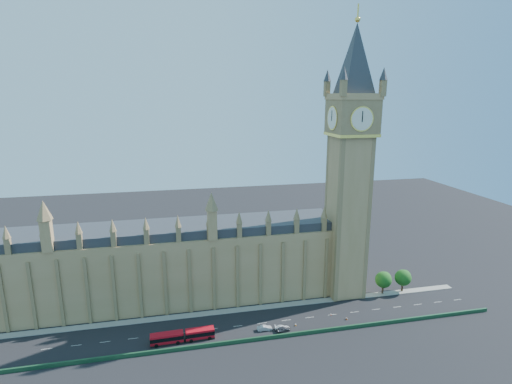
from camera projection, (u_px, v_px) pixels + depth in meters
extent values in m
plane|color=black|center=(250.00, 325.00, 127.44)|extent=(400.00, 400.00, 0.00)
cube|color=#9E7D4C|center=(168.00, 267.00, 140.32)|extent=(120.00, 20.00, 25.00)
cube|color=#2D3035|center=(166.00, 229.00, 137.09)|extent=(120.00, 18.00, 3.00)
cube|color=#9E7D4C|center=(347.00, 218.00, 141.87)|extent=(12.00, 12.00, 58.00)
cube|color=olive|center=(352.00, 118.00, 133.77)|extent=(14.00, 14.00, 12.00)
cylinder|color=silver|center=(362.00, 119.00, 126.98)|extent=(7.20, 0.30, 7.20)
cube|color=#9E7D4C|center=(353.00, 96.00, 132.15)|extent=(14.50, 14.50, 2.00)
pyramid|color=#2D3035|center=(357.00, 22.00, 126.83)|extent=(20.59, 20.59, 22.00)
sphere|color=#F2C64C|center=(358.00, 20.00, 126.65)|extent=(1.80, 1.80, 1.80)
cube|color=#1E4C2D|center=(256.00, 339.00, 118.75)|extent=(160.00, 0.60, 1.20)
cube|color=gray|center=(245.00, 309.00, 136.46)|extent=(160.00, 3.00, 0.16)
cylinder|color=#382619|center=(383.00, 288.00, 147.20)|extent=(0.70, 0.70, 4.00)
sphere|color=#194913|center=(383.00, 280.00, 146.39)|extent=(6.00, 6.00, 6.00)
sphere|color=#194913|center=(385.00, 278.00, 146.70)|extent=(4.38, 4.38, 4.38)
cylinder|color=#382619|center=(402.00, 286.00, 148.84)|extent=(0.70, 0.70, 4.00)
sphere|color=#194913|center=(403.00, 278.00, 148.03)|extent=(6.00, 6.00, 6.00)
sphere|color=#194913|center=(405.00, 276.00, 148.34)|extent=(4.38, 4.38, 4.38)
cube|color=#B50C18|center=(167.00, 338.00, 117.35)|extent=(9.68, 2.96, 3.20)
cube|color=#B50C18|center=(200.00, 334.00, 119.62)|extent=(8.61, 2.92, 3.20)
cube|color=black|center=(167.00, 337.00, 117.26)|extent=(9.73, 3.01, 1.22)
cube|color=black|center=(200.00, 333.00, 119.54)|extent=(8.66, 2.97, 1.22)
cylinder|color=black|center=(183.00, 337.00, 118.46)|extent=(0.92, 2.58, 2.56)
cylinder|color=black|center=(156.00, 346.00, 115.62)|extent=(1.08, 0.35, 1.07)
cylinder|color=black|center=(156.00, 341.00, 118.13)|extent=(1.08, 0.35, 1.07)
cylinder|color=black|center=(178.00, 343.00, 117.06)|extent=(1.08, 0.35, 1.07)
cylinder|color=black|center=(177.00, 338.00, 119.57)|extent=(1.08, 0.35, 1.07)
cylinder|color=black|center=(191.00, 341.00, 117.97)|extent=(1.08, 0.35, 1.07)
cylinder|color=black|center=(191.00, 336.00, 120.49)|extent=(1.08, 0.35, 1.07)
cylinder|color=black|center=(210.00, 338.00, 119.25)|extent=(1.08, 0.35, 1.07)
cylinder|color=black|center=(209.00, 333.00, 121.77)|extent=(1.08, 0.35, 1.07)
imported|color=#44454C|center=(283.00, 329.00, 123.60)|extent=(4.66, 2.35, 1.52)
imported|color=#A1A4A8|center=(265.00, 328.00, 124.11)|extent=(4.70, 1.78, 1.53)
imported|color=white|center=(282.00, 328.00, 124.51)|extent=(4.99, 2.57, 1.39)
cube|color=black|center=(296.00, 326.00, 126.78)|extent=(0.58, 0.58, 0.05)
cone|color=orange|center=(296.00, 325.00, 126.70)|extent=(0.64, 0.64, 0.79)
cylinder|color=white|center=(296.00, 324.00, 126.67)|extent=(0.39, 0.39, 0.14)
cube|color=black|center=(331.00, 315.00, 132.91)|extent=(0.39, 0.39, 0.04)
cone|color=#EA3D0C|center=(331.00, 314.00, 132.84)|extent=(0.43, 0.43, 0.64)
cylinder|color=white|center=(331.00, 314.00, 132.82)|extent=(0.31, 0.31, 0.11)
cube|color=black|center=(346.00, 319.00, 130.31)|extent=(0.54, 0.54, 0.04)
cone|color=#E0480B|center=(346.00, 318.00, 130.23)|extent=(0.59, 0.59, 0.78)
cylinder|color=white|center=(346.00, 318.00, 130.20)|extent=(0.38, 0.38, 0.13)
cube|color=black|center=(347.00, 320.00, 130.22)|extent=(0.47, 0.47, 0.04)
cone|color=#DB480B|center=(347.00, 319.00, 130.13)|extent=(0.52, 0.52, 0.77)
cylinder|color=white|center=(347.00, 318.00, 130.11)|extent=(0.38, 0.38, 0.13)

